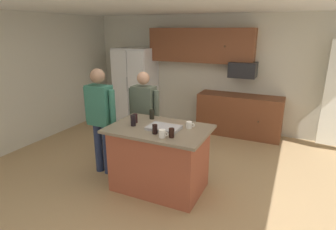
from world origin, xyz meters
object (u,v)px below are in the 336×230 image
kitchen_island (159,158)px  mug_blue_stoneware (162,134)px  mug_ceramic_white (189,125)px  tumbler_amber (155,129)px  glass_pilsner (172,133)px  refrigerator (136,85)px  person_host_foreground (144,112)px  microwave_over_range (243,70)px  glass_short_whisky (152,114)px  glass_dark_ale (135,118)px  serving_tray (164,128)px  glass_stout_tall (133,120)px  person_guest_right (100,115)px

kitchen_island → mug_blue_stoneware: size_ratio=10.81×
mug_blue_stoneware → mug_ceramic_white: (0.19, 0.47, -0.00)m
tumbler_amber → glass_pilsner: size_ratio=1.03×
refrigerator → person_host_foreground: bearing=-55.0°
microwave_over_range → mug_ceramic_white: bearing=-94.8°
glass_pilsner → mug_blue_stoneware: bearing=-154.3°
refrigerator → glass_short_whisky: 2.88m
tumbler_amber → glass_pilsner: 0.25m
glass_dark_ale → person_host_foreground: bearing=108.2°
kitchen_island → tumbler_amber: (0.06, -0.23, 0.53)m
glass_pilsner → kitchen_island: bearing=140.5°
microwave_over_range → serving_tray: size_ratio=1.27×
mug_blue_stoneware → person_host_foreground: bearing=130.4°
kitchen_island → glass_stout_tall: glass_stout_tall is taller
kitchen_island → glass_short_whisky: 0.68m
refrigerator → mug_blue_stoneware: size_ratio=14.19×
person_guest_right → glass_pilsner: (1.36, -0.30, 0.02)m
person_guest_right → mug_ceramic_white: (1.44, 0.12, 0.01)m
glass_stout_tall → serving_tray: size_ratio=0.36×
kitchen_island → microwave_over_range: bearing=77.5°
tumbler_amber → serving_tray: (0.03, 0.21, -0.04)m
mug_blue_stoneware → person_guest_right: bearing=164.4°
microwave_over_range → glass_dark_ale: 2.92m
person_guest_right → mug_blue_stoneware: 1.30m
kitchen_island → mug_ceramic_white: 0.67m
refrigerator → kitchen_island: (1.99, -2.63, -0.44)m
person_host_foreground → mug_ceramic_white: bearing=20.7°
person_guest_right → tumbler_amber: 1.14m
refrigerator → mug_blue_stoneware: bearing=-53.2°
kitchen_island → serving_tray: serving_tray is taller
glass_dark_ale → mug_blue_stoneware: glass_dark_ale is taller
refrigerator → serving_tray: bearing=-51.9°
glass_dark_ale → glass_short_whisky: glass_short_whisky is taller
microwave_over_range → kitchen_island: microwave_over_range is taller
glass_dark_ale → mug_blue_stoneware: (0.62, -0.36, -0.01)m
tumbler_amber → person_host_foreground: bearing=127.2°
tumbler_amber → glass_dark_ale: bearing=149.5°
refrigerator → person_host_foreground: size_ratio=1.15×
glass_stout_tall → kitchen_island: bearing=12.5°
refrigerator → glass_short_whisky: bearing=-53.5°
person_guest_right → glass_pilsner: person_guest_right is taller
kitchen_island → glass_short_whisky: size_ratio=9.81×
kitchen_island → mug_blue_stoneware: 0.64m
glass_stout_tall → microwave_over_range: bearing=70.9°
glass_dark_ale → tumbler_amber: size_ratio=1.04×
microwave_over_range → serving_tray: 2.86m
kitchen_island → tumbler_amber: tumbler_amber is taller
kitchen_island → glass_stout_tall: bearing=-167.5°
refrigerator → glass_stout_tall: (1.62, -2.71, 0.11)m
person_guest_right → person_host_foreground: (0.43, 0.62, -0.07)m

